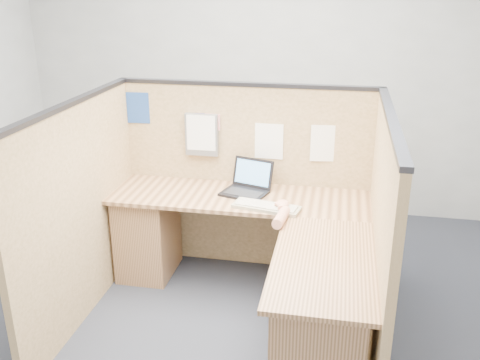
% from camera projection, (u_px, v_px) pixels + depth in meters
% --- Properties ---
extents(floor, '(5.00, 5.00, 0.00)m').
position_uv_depth(floor, '(220.00, 331.00, 3.66)').
color(floor, black).
rests_on(floor, ground).
extents(wall_back, '(5.00, 0.00, 5.00)m').
position_uv_depth(wall_back, '(270.00, 73.00, 5.24)').
color(wall_back, '#95989A').
rests_on(wall_back, floor).
extents(cubicle_partitions, '(2.06, 1.83, 1.53)m').
position_uv_depth(cubicle_partitions, '(232.00, 204.00, 3.79)').
color(cubicle_partitions, olive).
rests_on(cubicle_partitions, floor).
extents(l_desk, '(1.95, 1.75, 0.73)m').
position_uv_depth(l_desk, '(254.00, 263.00, 3.76)').
color(l_desk, brown).
rests_on(l_desk, floor).
extents(laptop, '(0.38, 0.40, 0.24)m').
position_uv_depth(laptop, '(246.00, 184.00, 4.10)').
color(laptop, black).
rests_on(laptop, l_desk).
extents(keyboard, '(0.50, 0.25, 0.03)m').
position_uv_depth(keyboard, '(266.00, 207.00, 3.80)').
color(keyboard, gray).
rests_on(keyboard, l_desk).
extents(mouse, '(0.11, 0.07, 0.04)m').
position_uv_depth(mouse, '(283.00, 207.00, 3.77)').
color(mouse, silver).
rests_on(mouse, l_desk).
extents(hand_forearm, '(0.11, 0.38, 0.08)m').
position_uv_depth(hand_forearm, '(282.00, 213.00, 3.64)').
color(hand_forearm, tan).
rests_on(hand_forearm, l_desk).
extents(blue_poster, '(0.19, 0.01, 0.25)m').
position_uv_depth(blue_poster, '(138.00, 108.00, 4.26)').
color(blue_poster, navy).
rests_on(blue_poster, cubicle_partitions).
extents(american_flag, '(0.21, 0.01, 0.36)m').
position_uv_depth(american_flag, '(205.00, 123.00, 4.18)').
color(american_flag, olive).
rests_on(american_flag, cubicle_partitions).
extents(file_holder, '(0.26, 0.05, 0.33)m').
position_uv_depth(file_holder, '(202.00, 134.00, 4.20)').
color(file_holder, slate).
rests_on(file_holder, cubicle_partitions).
extents(paper_left, '(0.22, 0.01, 0.28)m').
position_uv_depth(paper_left, '(269.00, 141.00, 4.14)').
color(paper_left, white).
rests_on(paper_left, cubicle_partitions).
extents(paper_right, '(0.22, 0.03, 0.28)m').
position_uv_depth(paper_right, '(325.00, 144.00, 4.06)').
color(paper_right, white).
rests_on(paper_right, cubicle_partitions).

